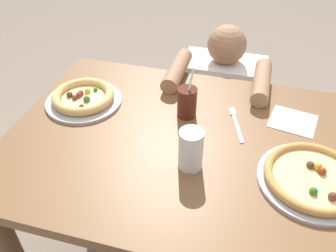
{
  "coord_description": "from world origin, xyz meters",
  "views": [
    {
      "loc": [
        0.18,
        -0.9,
        1.56
      ],
      "look_at": [
        -0.07,
        0.03,
        0.78
      ],
      "focal_mm": 38.07,
      "sensor_mm": 36.0,
      "label": 1
    }
  ],
  "objects_px": {
    "water_cup_clear": "(191,149)",
    "diner_seated": "(219,117)",
    "pizza_near": "(313,178)",
    "pizza_far": "(83,98)",
    "fork": "(236,123)",
    "drink_cup_colored": "(187,102)"
  },
  "relations": [
    {
      "from": "water_cup_clear",
      "to": "diner_seated",
      "type": "height_order",
      "value": "diner_seated"
    },
    {
      "from": "pizza_near",
      "to": "water_cup_clear",
      "type": "bearing_deg",
      "value": -175.6
    },
    {
      "from": "water_cup_clear",
      "to": "diner_seated",
      "type": "bearing_deg",
      "value": 89.5
    },
    {
      "from": "pizza_far",
      "to": "fork",
      "type": "relative_size",
      "value": 1.49
    },
    {
      "from": "pizza_far",
      "to": "drink_cup_colored",
      "type": "relative_size",
      "value": 1.45
    },
    {
      "from": "drink_cup_colored",
      "to": "fork",
      "type": "distance_m",
      "value": 0.19
    },
    {
      "from": "pizza_near",
      "to": "water_cup_clear",
      "type": "relative_size",
      "value": 2.39
    },
    {
      "from": "drink_cup_colored",
      "to": "water_cup_clear",
      "type": "height_order",
      "value": "drink_cup_colored"
    },
    {
      "from": "drink_cup_colored",
      "to": "fork",
      "type": "relative_size",
      "value": 1.02
    },
    {
      "from": "pizza_near",
      "to": "diner_seated",
      "type": "height_order",
      "value": "diner_seated"
    },
    {
      "from": "pizza_far",
      "to": "water_cup_clear",
      "type": "height_order",
      "value": "water_cup_clear"
    },
    {
      "from": "pizza_near",
      "to": "fork",
      "type": "bearing_deg",
      "value": 138.45
    },
    {
      "from": "pizza_near",
      "to": "fork",
      "type": "height_order",
      "value": "pizza_near"
    },
    {
      "from": "fork",
      "to": "pizza_far",
      "type": "bearing_deg",
      "value": -177.53
    },
    {
      "from": "drink_cup_colored",
      "to": "diner_seated",
      "type": "xyz_separation_m",
      "value": [
        0.08,
        0.48,
        -0.4
      ]
    },
    {
      "from": "drink_cup_colored",
      "to": "water_cup_clear",
      "type": "xyz_separation_m",
      "value": [
        0.07,
        -0.26,
        0.01
      ]
    },
    {
      "from": "pizza_near",
      "to": "water_cup_clear",
      "type": "height_order",
      "value": "water_cup_clear"
    },
    {
      "from": "diner_seated",
      "to": "pizza_far",
      "type": "bearing_deg",
      "value": -133.99
    },
    {
      "from": "pizza_near",
      "to": "fork",
      "type": "distance_m",
      "value": 0.34
    },
    {
      "from": "pizza_near",
      "to": "pizza_far",
      "type": "distance_m",
      "value": 0.87
    },
    {
      "from": "pizza_near",
      "to": "pizza_far",
      "type": "height_order",
      "value": "pizza_far"
    },
    {
      "from": "drink_cup_colored",
      "to": "diner_seated",
      "type": "distance_m",
      "value": 0.63
    }
  ]
}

